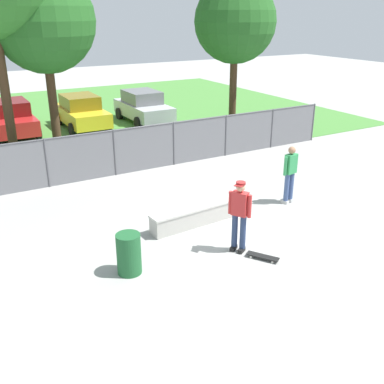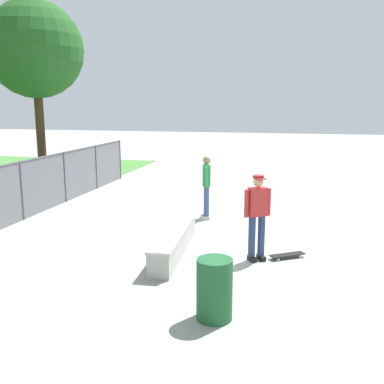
{
  "view_description": "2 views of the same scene",
  "coord_description": "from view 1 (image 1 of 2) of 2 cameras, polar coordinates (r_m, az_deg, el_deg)",
  "views": [
    {
      "loc": [
        -6.47,
        -9.04,
        5.59
      ],
      "look_at": [
        -0.99,
        0.55,
        1.12
      ],
      "focal_mm": 41.95,
      "sensor_mm": 36.0,
      "label": 1
    },
    {
      "loc": [
        -9.51,
        -1.74,
        3.3
      ],
      "look_at": [
        0.05,
        0.53,
        1.29
      ],
      "focal_mm": 40.89,
      "sensor_mm": 36.0,
      "label": 2
    }
  ],
  "objects": [
    {
      "name": "ground_plane",
      "position": [
        12.44,
        5.23,
        -4.77
      ],
      "size": [
        80.0,
        80.0,
        0.0
      ],
      "primitive_type": "plane",
      "color": "#9E9E99"
    },
    {
      "name": "grass_strip",
      "position": [
        26.54,
        -15.18,
        9.13
      ],
      "size": [
        28.84,
        20.0,
        0.02
      ],
      "primitive_type": "cube",
      "color": "#478438",
      "rests_on": "ground"
    },
    {
      "name": "concrete_ledge",
      "position": [
        12.66,
        1.22,
        -2.78
      ],
      "size": [
        3.19,
        0.7,
        0.55
      ],
      "color": "#A8A59E",
      "rests_on": "ground"
    },
    {
      "name": "skateboarder",
      "position": [
        10.96,
        6.06,
        -2.67
      ],
      "size": [
        0.41,
        0.53,
        1.84
      ],
      "color": "black",
      "rests_on": "ground"
    },
    {
      "name": "skateboard",
      "position": [
        11.1,
        8.98,
        -8.09
      ],
      "size": [
        0.6,
        0.78,
        0.09
      ],
      "color": "black",
      "rests_on": "ground"
    },
    {
      "name": "chainlink_fence",
      "position": [
        16.84,
        -5.98,
        5.83
      ],
      "size": [
        16.91,
        0.07,
        1.7
      ],
      "color": "#4C4C51",
      "rests_on": "ground"
    },
    {
      "name": "tree_mid",
      "position": [
        17.18,
        -18.36,
        19.88
      ],
      "size": [
        3.56,
        3.56,
        7.06
      ],
      "color": "#47301E",
      "rests_on": "ground"
    },
    {
      "name": "tree_far",
      "position": [
        20.21,
        5.52,
        20.69
      ],
      "size": [
        3.46,
        3.46,
        6.91
      ],
      "color": "#47301E",
      "rests_on": "ground"
    },
    {
      "name": "car_red",
      "position": [
        23.35,
        -21.99,
        8.7
      ],
      "size": [
        2.02,
        4.2,
        1.66
      ],
      "color": "#B21E1E",
      "rests_on": "ground"
    },
    {
      "name": "car_yellow",
      "position": [
        23.78,
        -13.89,
        9.87
      ],
      "size": [
        2.02,
        4.2,
        1.66
      ],
      "color": "gold",
      "rests_on": "ground"
    },
    {
      "name": "car_silver",
      "position": [
        24.57,
        -6.24,
        10.75
      ],
      "size": [
        2.02,
        4.2,
        1.66
      ],
      "color": "#B7BABF",
      "rests_on": "ground"
    },
    {
      "name": "bystander",
      "position": [
        14.06,
        12.36,
        2.47
      ],
      "size": [
        0.59,
        0.33,
        1.82
      ],
      "color": "beige",
      "rests_on": "ground"
    },
    {
      "name": "trash_bin",
      "position": [
        10.34,
        -8.03,
        -7.78
      ],
      "size": [
        0.56,
        0.56,
        0.97
      ],
      "primitive_type": "cylinder",
      "color": "#1E592D",
      "rests_on": "ground"
    }
  ]
}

